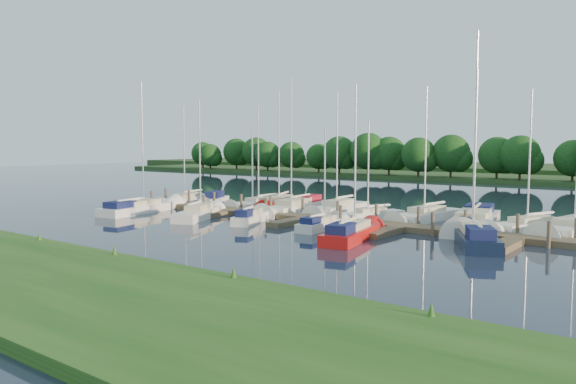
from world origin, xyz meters
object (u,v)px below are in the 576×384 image
Objects in this scene: sailboat_n_0 at (187,201)px; sailboat_s_2 at (251,218)px; motorboat at (214,200)px; sailboat_n_5 at (338,210)px; dock at (306,219)px.

sailboat_s_2 is at bearing 146.92° from sailboat_n_0.
sailboat_n_5 reaches higher than motorboat.
sailboat_n_5 is 9.43m from sailboat_s_2.
motorboat is 14.84m from sailboat_n_5.
sailboat_s_2 reaches higher than motorboat.
dock is 3.59× the size of sailboat_n_5.
motorboat is at bearing -143.50° from sailboat_n_0.
sailboat_n_0 is 2.81m from motorboat.
sailboat_n_5 is at bearing 54.16° from sailboat_s_2.
sailboat_s_2 is at bearing -136.12° from dock.
sailboat_n_5 is at bearing -180.00° from sailboat_n_0.
sailboat_s_2 is (-2.30, -9.15, 0.05)m from sailboat_n_5.
motorboat is (-15.65, 5.57, 0.13)m from dock.
sailboat_n_5 reaches higher than sailboat_s_2.
dock is 4.33m from sailboat_s_2.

